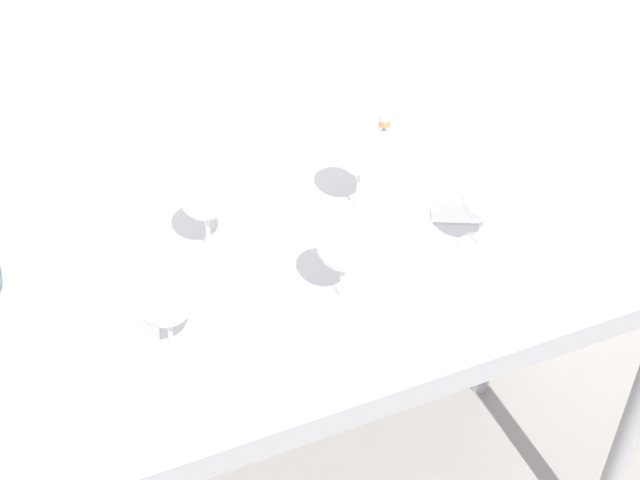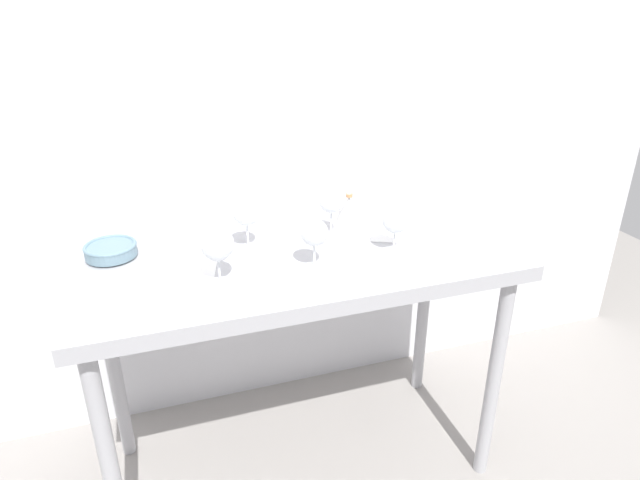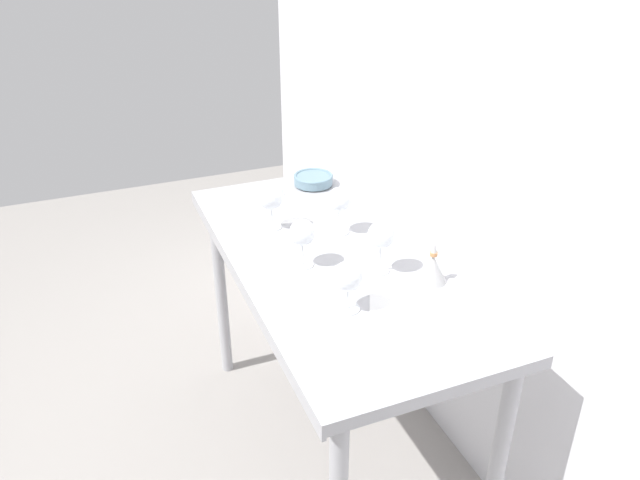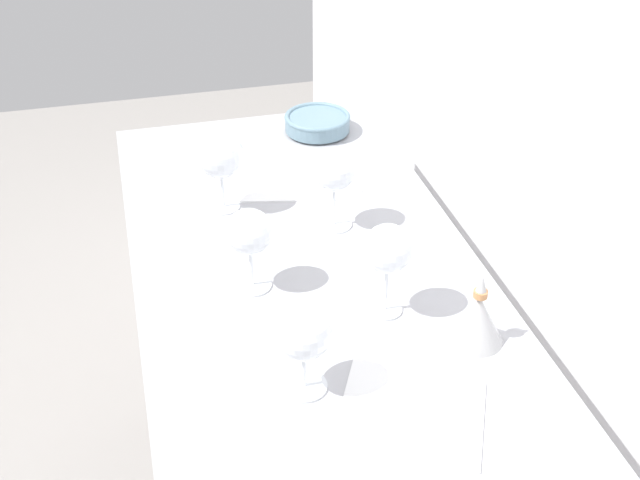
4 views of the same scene
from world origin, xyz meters
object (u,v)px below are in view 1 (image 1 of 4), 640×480
object	(u,v)px
wine_glass_near_right	(485,199)
tasting_sheet_lower	(480,190)
wine_glass_near_center	(343,248)
decanter_funnel	(383,144)
wine_glass_far_right	(359,154)
wine_glass_near_left	(165,297)
wine_glass_far_left	(204,198)
tasting_sheet_upper	(114,291)

from	to	relation	value
wine_glass_near_right	tasting_sheet_lower	distance (m)	0.20
wine_glass_near_center	decanter_funnel	bearing A→B (deg)	54.21
wine_glass_far_right	tasting_sheet_lower	xyz separation A→B (m)	(0.25, -0.04, -0.13)
wine_glass_near_left	wine_glass_far_left	xyz separation A→B (m)	(0.12, 0.21, 0.00)
wine_glass_near_right	wine_glass_near_center	bearing A→B (deg)	-173.78
wine_glass_near_left	tasting_sheet_upper	world-z (taller)	wine_glass_near_left
tasting_sheet_upper	wine_glass_far_right	bearing A→B (deg)	17.87
wine_glass_far_right	tasting_sheet_lower	size ratio (longest dim) A/B	0.81
wine_glass_near_left	tasting_sheet_upper	bearing A→B (deg)	106.67
decanter_funnel	wine_glass_far_left	bearing A→B (deg)	-161.61
wine_glass_far_right	tasting_sheet_upper	bearing A→B (deg)	-174.92
wine_glass_near_left	wine_glass_far_right	xyz separation A→B (m)	(0.42, 0.22, 0.01)
wine_glass_near_center	tasting_sheet_upper	distance (m)	0.40
wine_glass_far_left	wine_glass_far_right	xyz separation A→B (m)	(0.29, 0.01, 0.00)
tasting_sheet_lower	wine_glass_far_right	bearing A→B (deg)	-162.19
tasting_sheet_lower	decanter_funnel	xyz separation A→B (m)	(-0.13, 0.16, 0.05)
decanter_funnel	wine_glass_near_left	bearing A→B (deg)	-147.17
wine_glass_far_right	tasting_sheet_upper	xyz separation A→B (m)	(-0.47, -0.04, -0.13)
wine_glass_near_right	wine_glass_far_left	size ratio (longest dim) A/B	0.90
wine_glass_near_left	wine_glass_far_left	world-z (taller)	wine_glass_near_left
wine_glass_near_left	wine_glass_near_right	size ratio (longest dim) A/B	1.12
wine_glass_far_right	decanter_funnel	distance (m)	0.18
wine_glass_near_right	decanter_funnel	xyz separation A→B (m)	(-0.04, 0.30, -0.06)
wine_glass_near_left	wine_glass_near_right	world-z (taller)	wine_glass_near_left
wine_glass_near_right	wine_glass_far_right	distance (m)	0.24
tasting_sheet_upper	wine_glass_near_left	bearing A→B (deg)	-60.54
wine_glass_far_left	wine_glass_near_left	bearing A→B (deg)	-121.00
tasting_sheet_upper	decanter_funnel	xyz separation A→B (m)	(0.59, 0.16, 0.05)
wine_glass_far_right	decanter_funnel	bearing A→B (deg)	47.33
wine_glass_near_left	wine_glass_near_right	distance (m)	0.57
tasting_sheet_upper	tasting_sheet_lower	bearing A→B (deg)	13.18
wine_glass_near_right	tasting_sheet_upper	distance (m)	0.65
wine_glass_far_right	tasting_sheet_upper	world-z (taller)	wine_glass_far_right
wine_glass_far_left	tasting_sheet_upper	bearing A→B (deg)	-170.79
wine_glass_near_right	wine_glass_near_center	world-z (taller)	wine_glass_near_center
wine_glass_near_center	tasting_sheet_upper	size ratio (longest dim) A/B	0.60
wine_glass_near_center	tasting_sheet_lower	distance (m)	0.43
wine_glass_far_left	decanter_funnel	bearing A→B (deg)	18.39
wine_glass_near_center	tasting_sheet_upper	xyz separation A→B (m)	(-0.34, 0.17, -0.11)
wine_glass_near_right	wine_glass_near_center	size ratio (longest dim) A/B	0.97
tasting_sheet_lower	wine_glass_near_right	bearing A→B (deg)	-96.32
tasting_sheet_lower	wine_glass_near_left	bearing A→B (deg)	-138.18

